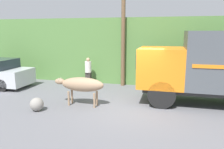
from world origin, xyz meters
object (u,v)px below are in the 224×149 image
Objects in this scene: cargo_truck at (221,65)px; brown_cow at (81,85)px; utility_pole at (123,27)px; pedestrian_on_hill at (88,70)px; roadside_rock at (37,104)px.

brown_cow is (-5.69, -1.43, -0.85)m from cargo_truck.
brown_cow is at bearing -104.25° from utility_pole.
brown_cow is 3.71m from pedestrian_on_hill.
brown_cow is 1.36× the size of pedestrian_on_hill.
utility_pole reaches higher than roadside_rock.
utility_pole is (2.02, 0.36, 2.49)m from pedestrian_on_hill.
brown_cow is 0.34× the size of utility_pole.
cargo_truck is 3.98× the size of pedestrian_on_hill.
pedestrian_on_hill is (-6.71, 2.14, -0.88)m from cargo_truck.
roadside_rock is (-0.47, -4.64, -0.61)m from pedestrian_on_hill.
pedestrian_on_hill reaches higher than brown_cow.
utility_pole is (1.00, 3.92, 2.46)m from brown_cow.
pedestrian_on_hill is 3.22m from utility_pole.
brown_cow is at bearing 116.88° from pedestrian_on_hill.
cargo_truck reaches higher than pedestrian_on_hill.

